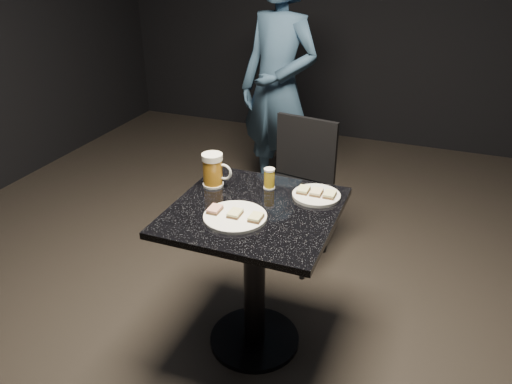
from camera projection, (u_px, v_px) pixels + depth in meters
floor at (255, 340)px, 2.48m from camera, size 6.00×6.00×0.00m
plate_large at (235, 217)px, 2.06m from camera, size 0.26×0.26×0.01m
plate_small at (316, 195)px, 2.23m from camera, size 0.22×0.22×0.01m
patron at (278, 90)px, 3.45m from camera, size 0.72×0.59×1.70m
table at (254, 255)px, 2.25m from camera, size 0.70×0.70×0.75m
beer_mug at (213, 170)px, 2.30m from camera, size 0.14×0.10×0.16m
beer_tumbler at (269, 179)px, 2.29m from camera, size 0.05×0.05×0.10m
chair at (297, 181)px, 2.96m from camera, size 0.44×0.44×0.86m
canapes_on_plate_large at (235, 213)px, 2.06m from camera, size 0.24×0.07×0.02m
canapes_on_plate_small at (316, 192)px, 2.23m from camera, size 0.17×0.07×0.02m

